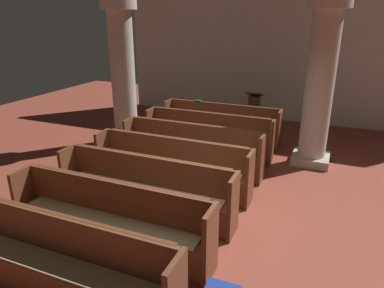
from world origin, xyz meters
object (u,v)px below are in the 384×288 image
Objects in this scene: pew_row_4 at (145,187)px; pew_row_6 at (58,260)px; pew_row_1 at (208,134)px; lectern at (253,114)px; pillar_aisle_side at (320,80)px; pew_row_2 at (192,147)px; pew_row_5 at (109,217)px; pew_row_3 at (171,164)px; pillar_far_side at (123,70)px; hymn_book at (198,100)px; pew_row_0 at (221,122)px.

pew_row_4 is 1.92m from pew_row_6.
lectern reaches higher than pew_row_1.
pillar_aisle_side is 3.20× the size of lectern.
pew_row_2 is 1.00× the size of pew_row_5.
pew_row_2 is 1.00× the size of pew_row_3.
pillar_far_side is at bearing 178.92° from pew_row_1.
pew_row_4 is at bearing -80.29° from hymn_book.
hymn_book is at bearing 35.96° from pillar_far_side.
pillar_far_side is (-2.21, -0.92, 1.31)m from pew_row_0.
pew_row_6 is (0.00, -1.92, 0.00)m from pew_row_4.
pew_row_1 is 1.00× the size of pew_row_2.
pillar_far_side is at bearing 119.67° from pew_row_5.
pew_row_3 and pew_row_6 have the same top height.
pillar_far_side is 18.38× the size of hymn_book.
pew_row_0 is 5.76m from pew_row_6.
pillar_far_side reaches higher than pew_row_1.
pew_row_2 is at bearing 90.00° from pew_row_4.
pew_row_1 is 1.00× the size of pew_row_6.
pew_row_4 is 0.86× the size of pillar_aisle_side.
pew_row_1 is 1.00× the size of pew_row_4.
pew_row_1 is 1.00× the size of pew_row_3.
pew_row_5 is at bearing -90.00° from pew_row_1.
pillar_aisle_side is (2.26, -0.56, 1.31)m from pew_row_0.
pew_row_2 is 15.75× the size of hymn_book.
pew_row_5 is at bearing -90.00° from pew_row_2.
pew_row_6 is 7.13m from lectern.
hymn_book is at bearing 121.00° from pew_row_1.
pillar_far_side is (-2.21, 3.88, 1.31)m from pew_row_5.
pew_row_3 is 3.23m from pillar_far_side.
pew_row_1 is 0.86× the size of pillar_far_side.
pew_row_4 is 1.00× the size of pew_row_6.
pew_row_5 is at bearing -60.33° from pillar_far_side.
pew_row_1 is 1.42m from hymn_book.
pew_row_6 is at bearing -90.00° from pew_row_4.
pillar_aisle_side is (2.26, 3.28, 1.31)m from pew_row_4.
pew_row_1 is at bearing 90.00° from pew_row_4.
pillar_far_side reaches higher than pew_row_6.
pillar_aisle_side is 4.49m from pillar_far_side.
pew_row_4 and pew_row_6 have the same top height.
pillar_aisle_side is at bearing 4.54° from pillar_far_side.
pillar_far_side is (-2.21, 4.85, 1.31)m from pew_row_6.
pew_row_1 is 2.36m from lectern.
pew_row_3 is 3.49m from pillar_aisle_side.
pew_row_4 is (0.00, -0.96, 0.00)m from pew_row_3.
pew_row_1 is at bearing 90.00° from pew_row_2.
pew_row_3 is at bearing 90.00° from pew_row_4.
pillar_aisle_side is at bearing -13.98° from pew_row_0.
pew_row_6 is (0.00, -4.80, 0.00)m from pew_row_1.
pew_row_6 is at bearing -90.00° from pew_row_3.
pillar_aisle_side is (2.26, 2.32, 1.31)m from pew_row_3.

